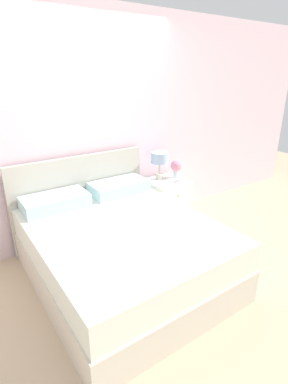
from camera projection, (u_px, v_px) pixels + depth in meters
ground_plane at (84, 237)px, 3.72m from camera, size 12.00×12.00×0.00m
wall_back at (73, 131)px, 3.30m from camera, size 8.00×0.06×2.60m
bed at (119, 247)px, 2.92m from camera, size 1.61×1.92×1.04m
nightstand at (166, 202)px, 3.99m from camera, size 0.47×0.49×0.60m
table_lamp at (160, 159)px, 3.84m from camera, size 0.22×0.22×0.36m
flower_vase at (176, 167)px, 3.94m from camera, size 0.14×0.14×0.23m
teacup at (180, 180)px, 3.82m from camera, size 0.10×0.10×0.06m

